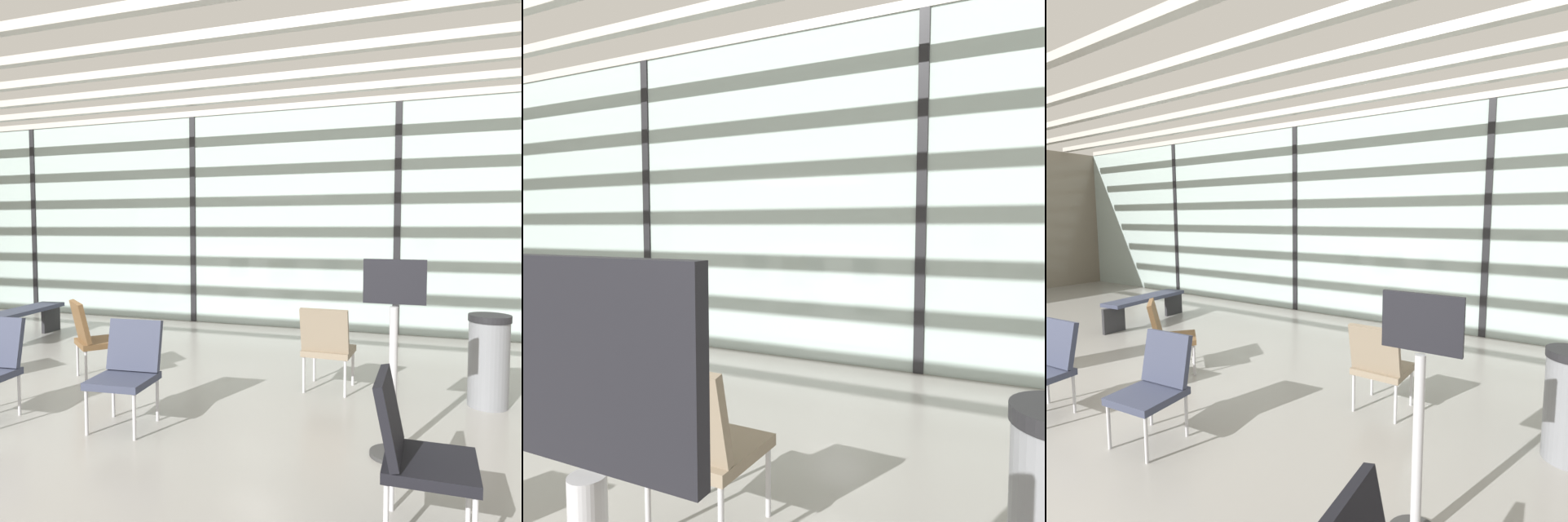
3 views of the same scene
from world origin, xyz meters
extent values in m
cube|color=#A3B7B2|center=(0.00, 5.20, 1.80)|extent=(14.00, 0.08, 3.59)
cube|color=black|center=(0.00, 5.20, 1.80)|extent=(0.10, 0.12, 3.59)
cube|color=black|center=(3.50, 5.20, 1.80)|extent=(0.10, 0.12, 3.59)
cube|color=#B7B2A8|center=(0.00, 3.55, 3.64)|extent=(13.72, 0.12, 0.10)
cube|color=#B7B2A8|center=(0.00, 4.38, 3.64)|extent=(13.72, 0.12, 0.10)
cube|color=#B7B2A8|center=(0.00, 5.20, 3.64)|extent=(13.72, 0.12, 0.10)
ellipsoid|color=silver|center=(-1.45, 9.96, 1.87)|extent=(13.03, 3.74, 3.74)
sphere|color=#9D9DA0|center=(-7.45, 9.96, 1.87)|extent=(2.06, 2.06, 2.06)
sphere|color=black|center=(-5.04, 8.24, 2.15)|extent=(0.28, 0.28, 0.28)
sphere|color=black|center=(-4.14, 8.24, 2.15)|extent=(0.28, 0.28, 0.28)
sphere|color=black|center=(-3.24, 8.24, 2.15)|extent=(0.28, 0.28, 0.28)
sphere|color=black|center=(-2.34, 8.24, 2.15)|extent=(0.28, 0.28, 0.28)
sphere|color=black|center=(-1.44, 8.24, 2.15)|extent=(0.28, 0.28, 0.28)
sphere|color=black|center=(-0.54, 8.24, 2.15)|extent=(0.28, 0.28, 0.28)
cube|color=#7F705B|center=(3.06, 2.11, 0.40)|extent=(0.49, 0.49, 0.06)
cube|color=#7F705B|center=(3.05, 1.89, 0.65)|extent=(0.48, 0.15, 0.44)
cylinder|color=#BCBCC1|center=(3.28, 2.31, 0.18)|extent=(0.03, 0.03, 0.37)
cylinder|color=#BCBCC1|center=(2.86, 2.32, 0.18)|extent=(0.03, 0.03, 0.37)
cylinder|color=#BCBCC1|center=(2.84, 1.90, 0.18)|extent=(0.03, 0.03, 0.37)
cube|color=black|center=(3.81, 0.69, 1.28)|extent=(0.44, 0.03, 0.32)
camera|label=1|loc=(4.09, -3.08, 1.66)|focal=35.49mm
camera|label=2|loc=(4.41, 0.16, 1.48)|focal=33.82mm
camera|label=3|loc=(4.41, -1.43, 1.84)|focal=27.48mm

